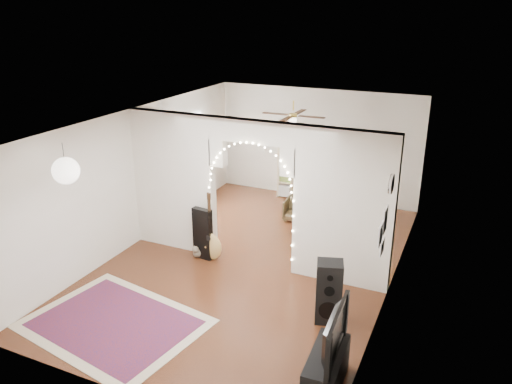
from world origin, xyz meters
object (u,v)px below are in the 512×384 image
at_px(acoustic_guitar, 210,235).
at_px(dining_chair_left, 296,210).
at_px(floor_speaker, 329,292).
at_px(dining_table, 319,175).
at_px(media_console, 326,370).
at_px(bookcase, 308,170).
at_px(dining_chair_right, 316,233).

distance_m(acoustic_guitar, dining_chair_left, 2.58).
bearing_deg(floor_speaker, dining_table, 91.93).
relative_size(media_console, bookcase, 0.66).
bearing_deg(acoustic_guitar, dining_table, 92.99).
bearing_deg(dining_chair_right, media_console, -87.73).
bearing_deg(dining_chair_right, floor_speaker, -85.61).
relative_size(floor_speaker, media_console, 0.99).
height_order(dining_table, dining_chair_right, dining_table).
xyz_separation_m(acoustic_guitar, dining_chair_right, (1.61, 1.45, -0.27)).
height_order(media_console, dining_chair_left, media_console).
distance_m(floor_speaker, dining_chair_left, 3.84).
relative_size(media_console, dining_table, 0.77).
xyz_separation_m(media_console, dining_table, (-2.03, 6.12, 0.43)).
relative_size(dining_table, dining_chair_right, 2.60).
bearing_deg(dining_chair_right, dining_chair_left, 111.27).
xyz_separation_m(media_console, bookcase, (-2.32, 6.12, 0.51)).
distance_m(media_console, bookcase, 6.56).
bearing_deg(media_console, bookcase, 107.51).
distance_m(floor_speaker, bookcase, 5.11).
bearing_deg(floor_speaker, bookcase, 94.90).
xyz_separation_m(acoustic_guitar, dining_chair_left, (0.83, 2.43, -0.26)).
bearing_deg(dining_table, media_console, -63.16).
xyz_separation_m(media_console, dining_chair_right, (-1.35, 3.81, -0.02)).
distance_m(media_console, dining_chair_left, 5.25).
distance_m(bookcase, dining_table, 0.29).
bearing_deg(bookcase, dining_table, 14.58).
bearing_deg(acoustic_guitar, dining_chair_left, 87.95).
relative_size(acoustic_guitar, media_console, 1.14).
height_order(acoustic_guitar, dining_chair_left, acoustic_guitar).
bearing_deg(dining_chair_right, dining_table, 89.43).
height_order(floor_speaker, dining_table, floor_speaker).
height_order(bookcase, dining_chair_right, bookcase).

